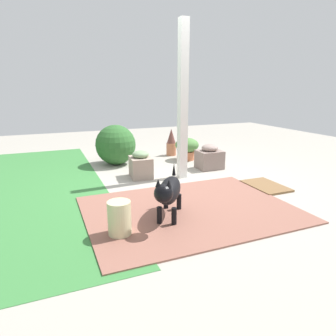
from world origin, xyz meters
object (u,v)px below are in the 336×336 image
(stone_planter_nearest, at_px, (209,158))
(round_shrub, at_px, (116,145))
(porch_pillar, at_px, (183,102))
(terracotta_pot_spiky, at_px, (171,143))
(doormat, at_px, (266,186))
(dog, at_px, (169,191))
(terracotta_pot_broad, at_px, (187,147))
(stone_planter_mid, at_px, (141,165))
(ceramic_urn, at_px, (119,219))

(stone_planter_nearest, bearing_deg, round_shrub, 57.43)
(porch_pillar, bearing_deg, terracotta_pot_spiky, -17.05)
(stone_planter_nearest, bearing_deg, doormat, -168.61)
(dog, bearing_deg, round_shrub, -0.66)
(terracotta_pot_broad, relative_size, dog, 0.61)
(stone_planter_mid, relative_size, round_shrub, 0.60)
(doormat, bearing_deg, porch_pillar, 44.51)
(stone_planter_mid, xyz_separation_m, terracotta_pot_spiky, (1.28, -1.08, 0.07))
(porch_pillar, relative_size, ceramic_urn, 6.67)
(porch_pillar, xyz_separation_m, dog, (-1.40, 0.82, -0.85))
(porch_pillar, xyz_separation_m, doormat, (-0.93, -0.91, -1.16))
(round_shrub, bearing_deg, stone_planter_nearest, -122.57)
(stone_planter_nearest, height_order, dog, dog)
(stone_planter_mid, distance_m, dog, 1.66)
(stone_planter_nearest, relative_size, stone_planter_mid, 0.98)
(stone_planter_nearest, bearing_deg, ceramic_urn, 131.58)
(terracotta_pot_spiky, xyz_separation_m, ceramic_urn, (-3.07, 1.87, -0.09))
(stone_planter_mid, distance_m, terracotta_pot_broad, 1.43)
(porch_pillar, height_order, round_shrub, porch_pillar)
(dog, bearing_deg, terracotta_pot_spiky, -23.72)
(stone_planter_mid, xyz_separation_m, round_shrub, (0.97, 0.17, 0.17))
(round_shrub, height_order, terracotta_pot_spiky, round_shrub)
(stone_planter_mid, relative_size, terracotta_pot_broad, 0.96)
(round_shrub, relative_size, terracotta_pot_broad, 1.59)
(ceramic_urn, relative_size, doormat, 0.53)
(porch_pillar, bearing_deg, stone_planter_nearest, -67.19)
(terracotta_pot_broad, distance_m, dog, 2.80)
(terracotta_pot_broad, relative_size, terracotta_pot_spiky, 0.83)
(ceramic_urn, bearing_deg, doormat, -74.81)
(doormat, bearing_deg, terracotta_pot_broad, 9.42)
(stone_planter_mid, bearing_deg, ceramic_urn, 156.33)
(stone_planter_mid, height_order, doormat, stone_planter_mid)
(porch_pillar, bearing_deg, stone_planter_mid, 68.44)
(doormat, bearing_deg, stone_planter_nearest, 11.39)
(terracotta_pot_spiky, xyz_separation_m, doormat, (-2.45, -0.44, -0.25))
(stone_planter_mid, bearing_deg, round_shrub, 10.10)
(ceramic_urn, bearing_deg, terracotta_pot_broad, -37.67)
(porch_pillar, distance_m, terracotta_pot_spiky, 1.83)
(dog, distance_m, doormat, 1.82)
(stone_planter_nearest, height_order, ceramic_urn, stone_planter_nearest)
(round_shrub, xyz_separation_m, terracotta_pot_spiky, (0.31, -1.25, -0.10))
(stone_planter_nearest, relative_size, round_shrub, 0.59)
(dog, xyz_separation_m, ceramic_urn, (-0.16, 0.58, -0.15))
(porch_pillar, xyz_separation_m, round_shrub, (1.21, 0.79, -0.81))
(porch_pillar, distance_m, round_shrub, 1.65)
(round_shrub, xyz_separation_m, ceramic_urn, (-2.76, 0.61, -0.19))
(stone_planter_nearest, xyz_separation_m, ceramic_urn, (-1.83, 2.07, -0.02))
(stone_planter_nearest, relative_size, terracotta_pot_spiky, 0.78)
(round_shrub, xyz_separation_m, dog, (-2.61, 0.03, -0.04))
(stone_planter_nearest, distance_m, round_shrub, 1.73)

